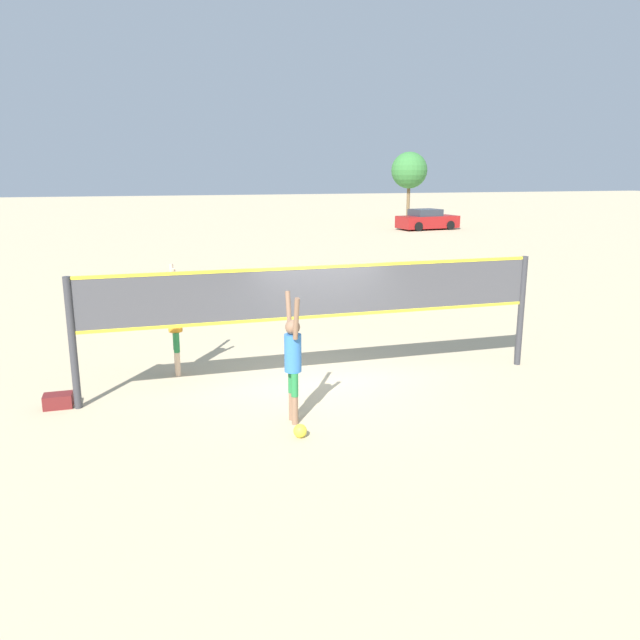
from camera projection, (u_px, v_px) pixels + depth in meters
The scene contains 8 objects.
ground_plane at pixel (320, 384), 12.27m from camera, with size 200.00×200.00×0.00m, color #C6B28C.
volleyball_net at pixel (320, 301), 11.88m from camera, with size 9.06×0.13×2.35m.
player_spiker at pixel (293, 356), 10.15m from camera, with size 0.28×0.71×2.18m.
player_blocker at pixel (175, 318), 12.55m from camera, with size 0.28×0.72×2.26m.
volleyball at pixel (300, 431), 9.78m from camera, with size 0.22×0.22×0.22m.
gear_bag at pixel (58, 401), 11.02m from camera, with size 0.49×0.33×0.25m.
parked_car_near at pixel (427, 220), 44.49m from camera, with size 4.47×2.38×1.45m.
tree_left_cluster at pixel (409, 171), 49.75m from camera, with size 2.88×2.88×5.59m.
Camera 1 is at (-3.33, -11.15, 4.08)m, focal length 35.00 mm.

